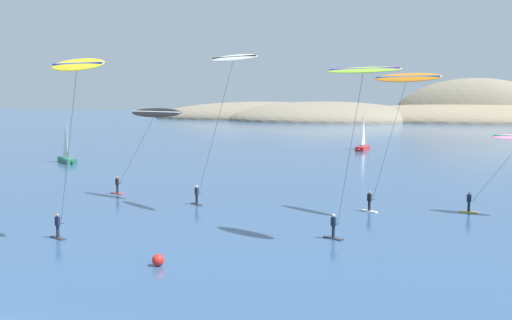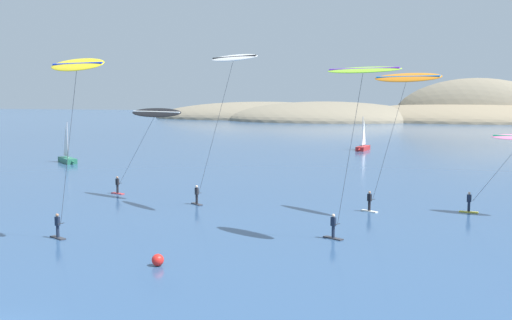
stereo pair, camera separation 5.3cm
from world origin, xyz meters
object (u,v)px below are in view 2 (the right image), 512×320
(kitesurfer_yellow, at_px, (75,79))
(kitesurfer_white, at_px, (230,71))
(sailboat_near, at_px, (68,158))
(sailboat_far, at_px, (363,147))
(kitesurfer_orange, at_px, (404,87))
(kitesurfer_lime, at_px, (361,82))
(kitesurfer_black, at_px, (153,118))
(marker_buoy, at_px, (158,260))

(kitesurfer_yellow, xyz_separation_m, kitesurfer_white, (6.78, 12.43, 0.84))
(kitesurfer_white, bearing_deg, kitesurfer_yellow, -118.60)
(sailboat_near, relative_size, kitesurfer_white, 0.44)
(sailboat_far, relative_size, kitesurfer_orange, 0.52)
(sailboat_far, bearing_deg, kitesurfer_lime, -86.00)
(kitesurfer_black, height_order, kitesurfer_lime, kitesurfer_lime)
(marker_buoy, bearing_deg, kitesurfer_yellow, 150.42)
(kitesurfer_orange, xyz_separation_m, kitesurfer_lime, (-2.58, -9.62, 0.26))
(sailboat_far, height_order, kitesurfer_orange, kitesurfer_orange)
(kitesurfer_white, height_order, kitesurfer_black, kitesurfer_white)
(kitesurfer_orange, bearing_deg, kitesurfer_white, -174.61)
(kitesurfer_orange, height_order, kitesurfer_lime, kitesurfer_lime)
(kitesurfer_yellow, relative_size, marker_buoy, 17.31)
(kitesurfer_yellow, bearing_deg, kitesurfer_orange, 33.90)
(kitesurfer_yellow, relative_size, kitesurfer_lime, 1.05)
(sailboat_far, relative_size, kitesurfer_black, 0.66)
(sailboat_near, distance_m, kitesurfer_lime, 58.63)
(kitesurfer_black, bearing_deg, kitesurfer_yellow, -83.63)
(sailboat_near, bearing_deg, sailboat_far, 37.13)
(sailboat_near, xyz_separation_m, sailboat_far, (38.43, 29.10, 0.00))
(kitesurfer_orange, distance_m, marker_buoy, 24.28)
(kitesurfer_yellow, bearing_deg, sailboat_near, 120.77)
(sailboat_near, distance_m, marker_buoy, 56.79)
(kitesurfer_orange, height_order, kitesurfer_yellow, kitesurfer_yellow)
(kitesurfer_white, relative_size, kitesurfer_lime, 1.12)
(kitesurfer_white, relative_size, marker_buoy, 18.48)
(kitesurfer_black, bearing_deg, sailboat_far, 74.58)
(kitesurfer_lime, bearing_deg, marker_buoy, -142.68)
(kitesurfer_orange, relative_size, marker_buoy, 16.31)
(marker_buoy, bearing_deg, kitesurfer_orange, 53.24)
(kitesurfer_black, distance_m, kitesurfer_lime, 23.87)
(sailboat_near, bearing_deg, marker_buoy, -55.13)
(sailboat_far, xyz_separation_m, marker_buoy, (-5.97, -75.69, -0.29))
(sailboat_near, height_order, sailboat_far, same)
(sailboat_near, relative_size, kitesurfer_orange, 0.50)
(sailboat_far, xyz_separation_m, kitesurfer_yellow, (-13.10, -71.64, 10.06))
(sailboat_near, distance_m, kitesurfer_white, 45.35)
(sailboat_far, distance_m, kitesurfer_lime, 68.42)
(sailboat_near, bearing_deg, kitesurfer_black, -47.30)
(kitesurfer_black, distance_m, marker_buoy, 24.15)
(sailboat_near, relative_size, sailboat_far, 0.95)
(sailboat_far, xyz_separation_m, kitesurfer_orange, (7.30, -57.93, 9.60))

